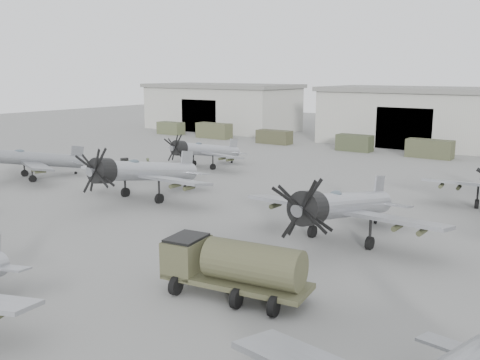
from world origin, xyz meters
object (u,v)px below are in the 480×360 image
object	(u,v)px
aircraft_far_0	(202,150)
fuel_tanker	(234,264)
aircraft_mid_2	(340,206)
aircraft_mid_0	(26,159)
aircraft_mid_1	(140,172)
tug_trailer	(130,167)
ground_crew	(148,167)

from	to	relation	value
aircraft_far_0	fuel_tanker	bearing A→B (deg)	-38.73
aircraft_mid_2	aircraft_far_0	distance (m)	29.99
aircraft_mid_0	aircraft_far_0	world-z (taller)	aircraft_mid_0
aircraft_mid_1	tug_trailer	bearing A→B (deg)	140.39
aircraft_mid_2	tug_trailer	distance (m)	32.21
aircraft_mid_1	fuel_tanker	world-z (taller)	aircraft_mid_1
aircraft_mid_0	tug_trailer	distance (m)	10.95
tug_trailer	aircraft_far_0	bearing A→B (deg)	74.00
aircraft_far_0	tug_trailer	xyz separation A→B (m)	(-5.38, -6.28, -1.60)
fuel_tanker	tug_trailer	distance (m)	36.40
fuel_tanker	tug_trailer	xyz separation A→B (m)	(-29.94, 20.67, -1.19)
aircraft_mid_2	aircraft_far_0	world-z (taller)	aircraft_mid_2
aircraft_mid_0	aircraft_far_0	distance (m)	18.98
ground_crew	aircraft_mid_2	bearing A→B (deg)	-113.88
tug_trailer	ground_crew	bearing A→B (deg)	15.18
aircraft_mid_1	tug_trailer	world-z (taller)	aircraft_mid_1
fuel_tanker	aircraft_mid_1	bearing A→B (deg)	139.44
aircraft_far_0	tug_trailer	distance (m)	8.43
aircraft_mid_2	fuel_tanker	bearing A→B (deg)	-91.63
aircraft_mid_0	aircraft_mid_1	bearing A→B (deg)	21.93
fuel_tanker	ground_crew	world-z (taller)	fuel_tanker
aircraft_mid_0	fuel_tanker	distance (m)	36.68
aircraft_mid_1	aircraft_far_0	xyz separation A→B (m)	(-5.93, 15.45, -0.44)
aircraft_mid_0	aircraft_mid_1	world-z (taller)	aircraft_mid_1
aircraft_mid_1	tug_trailer	xyz separation A→B (m)	(-11.32, 9.17, -2.04)
fuel_tanker	ground_crew	bearing A→B (deg)	133.86
aircraft_mid_1	aircraft_mid_0	bearing A→B (deg)	-179.14
aircraft_mid_2	tug_trailer	xyz separation A→B (m)	(-30.54, 10.03, -2.03)
aircraft_mid_2	tug_trailer	world-z (taller)	aircraft_mid_2
fuel_tanker	tug_trailer	bearing A→B (deg)	136.52
tug_trailer	ground_crew	xyz separation A→B (m)	(3.56, -0.59, 0.48)
tug_trailer	ground_crew	size ratio (longest dim) A/B	3.22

